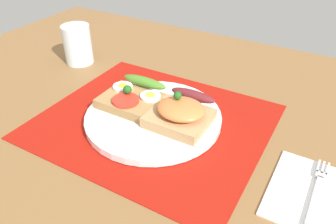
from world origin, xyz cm
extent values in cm
cube|color=brown|center=(0.00, 0.00, -1.60)|extent=(120.00, 90.00, 3.20)
cube|color=#9D140B|center=(0.00, 0.00, 0.15)|extent=(38.99, 33.66, 0.30)
cylinder|color=white|center=(0.00, 0.00, 0.96)|extent=(24.08, 24.08, 1.31)
cube|color=#9E7746|center=(-5.15, 0.57, 2.46)|extent=(10.60, 8.49, 1.69)
cylinder|color=red|center=(-4.97, -1.18, 3.60)|extent=(4.76, 4.76, 0.60)
ellipsoid|color=#497F27|center=(-5.15, 5.22, 4.20)|extent=(9.32, 2.20, 1.80)
sphere|color=#1E5919|center=(-5.74, 0.57, 4.70)|extent=(1.60, 1.60, 1.60)
cylinder|color=white|center=(-8.33, 2.52, 3.55)|extent=(3.73, 3.73, 0.50)
cylinder|color=yellow|center=(-8.33, 2.52, 3.88)|extent=(1.68, 1.68, 0.16)
cylinder|color=white|center=(-1.97, 2.23, 3.55)|extent=(3.73, 3.73, 0.50)
cylinder|color=yellow|center=(-1.97, 2.23, 3.88)|extent=(1.68, 1.68, 0.16)
cube|color=tan|center=(5.15, 0.23, 2.56)|extent=(9.98, 8.89, 1.90)
ellipsoid|color=orange|center=(5.50, -0.14, 4.59)|extent=(8.19, 7.11, 2.16)
ellipsoid|color=maroon|center=(5.15, 5.07, 4.41)|extent=(8.49, 2.20, 1.80)
sphere|color=#1E5919|center=(4.35, 0.83, 6.37)|extent=(1.40, 1.40, 1.40)
cube|color=white|center=(28.08, -3.78, 0.30)|extent=(11.72, 14.05, 0.60)
cube|color=#B7B7BC|center=(28.24, -6.01, 0.76)|extent=(0.80, 11.11, 0.32)
cube|color=#B7B7BC|center=(28.24, -0.25, 0.76)|extent=(1.50, 1.20, 0.32)
cube|color=#B7B7BC|center=(27.59, 1.75, 0.76)|extent=(0.32, 2.80, 0.32)
cube|color=#B7B7BC|center=(28.24, 1.75, 0.76)|extent=(0.32, 2.80, 0.32)
cube|color=#B7B7BC|center=(28.89, 1.75, 0.76)|extent=(0.32, 2.80, 0.32)
cylinder|color=silver|center=(-28.09, 11.98, 4.49)|extent=(6.43, 6.43, 8.99)
camera|label=1|loc=(26.21, -40.47, 34.91)|focal=35.51mm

